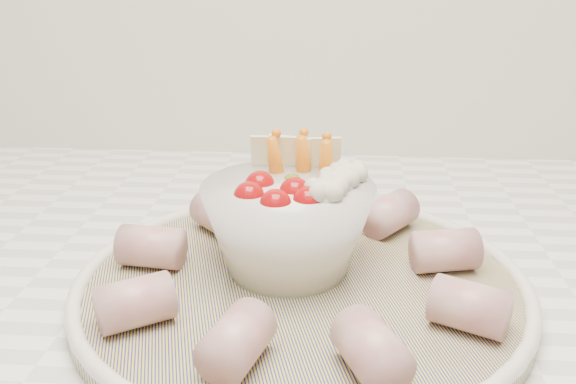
{
  "coord_description": "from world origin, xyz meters",
  "views": [
    {
      "loc": [
        -0.03,
        0.91,
        1.19
      ],
      "look_at": [
        -0.06,
        1.39,
        1.0
      ],
      "focal_mm": 40.0,
      "sensor_mm": 36.0,
      "label": 1
    }
  ],
  "objects": [
    {
      "name": "veggie_bowl",
      "position": [
        -0.06,
        1.39,
        0.98
      ],
      "size": [
        0.14,
        0.14,
        0.11
      ],
      "color": "silver",
      "rests_on": "serving_platter"
    },
    {
      "name": "serving_platter",
      "position": [
        -0.05,
        1.37,
        0.93
      ],
      "size": [
        0.45,
        0.45,
        0.02
      ],
      "color": "navy",
      "rests_on": "kitchen_counter"
    },
    {
      "name": "cured_meat_rolls",
      "position": [
        -0.05,
        1.37,
        0.95
      ],
      "size": [
        0.31,
        0.31,
        0.04
      ],
      "color": "#A84D57",
      "rests_on": "serving_platter"
    }
  ]
}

